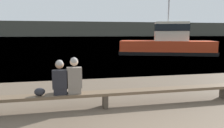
{
  "coord_description": "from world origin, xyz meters",
  "views": [
    {
      "loc": [
        -1.85,
        -2.96,
        2.14
      ],
      "look_at": [
        0.08,
        5.99,
        0.81
      ],
      "focal_mm": 35.0,
      "sensor_mm": 36.0,
      "label": 1
    }
  ],
  "objects_px": {
    "person_left": "(60,79)",
    "bench_main": "(105,94)",
    "shopping_bag": "(40,92)",
    "person_right": "(74,77)",
    "tugboat_red": "(167,44)"
  },
  "relations": [
    {
      "from": "bench_main",
      "to": "person_left",
      "type": "xyz_separation_m",
      "value": [
        -1.24,
        0.0,
        0.5
      ]
    },
    {
      "from": "bench_main",
      "to": "shopping_bag",
      "type": "bearing_deg",
      "value": -179.19
    },
    {
      "from": "person_left",
      "to": "bench_main",
      "type": "bearing_deg",
      "value": -0.17
    },
    {
      "from": "person_left",
      "to": "shopping_bag",
      "type": "xyz_separation_m",
      "value": [
        -0.54,
        -0.03,
        -0.32
      ]
    },
    {
      "from": "person_left",
      "to": "shopping_bag",
      "type": "bearing_deg",
      "value": -176.96
    },
    {
      "from": "bench_main",
      "to": "shopping_bag",
      "type": "xyz_separation_m",
      "value": [
        -1.78,
        -0.03,
        0.18
      ]
    },
    {
      "from": "person_right",
      "to": "tugboat_red",
      "type": "height_order",
      "value": "tugboat_red"
    },
    {
      "from": "person_left",
      "to": "shopping_bag",
      "type": "height_order",
      "value": "person_left"
    },
    {
      "from": "bench_main",
      "to": "tugboat_red",
      "type": "relative_size",
      "value": 0.9
    },
    {
      "from": "person_left",
      "to": "person_right",
      "type": "relative_size",
      "value": 0.94
    },
    {
      "from": "person_left",
      "to": "person_right",
      "type": "xyz_separation_m",
      "value": [
        0.38,
        -0.0,
        0.03
      ]
    },
    {
      "from": "shopping_bag",
      "to": "tugboat_red",
      "type": "bearing_deg",
      "value": 52.79
    },
    {
      "from": "person_right",
      "to": "tugboat_red",
      "type": "distance_m",
      "value": 16.7
    },
    {
      "from": "tugboat_red",
      "to": "shopping_bag",
      "type": "bearing_deg",
      "value": 162.45
    },
    {
      "from": "person_right",
      "to": "tugboat_red",
      "type": "bearing_deg",
      "value": 55.26
    }
  ]
}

